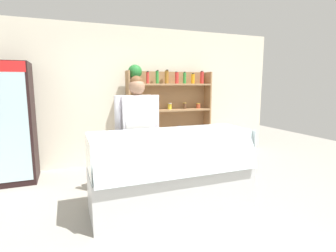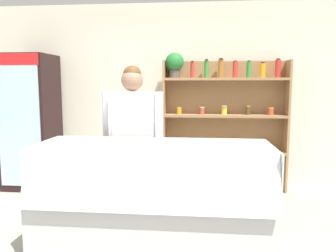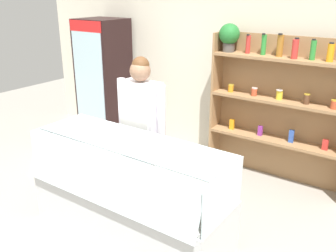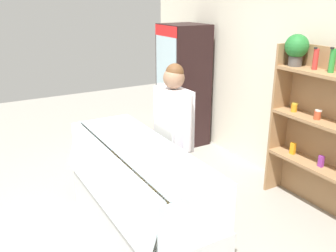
{
  "view_description": "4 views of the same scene",
  "coord_description": "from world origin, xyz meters",
  "px_view_note": "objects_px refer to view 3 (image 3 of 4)",
  "views": [
    {
      "loc": [
        -1.05,
        -2.94,
        1.58
      ],
      "look_at": [
        0.35,
        0.69,
        0.96
      ],
      "focal_mm": 28.0,
      "sensor_mm": 36.0,
      "label": 1
    },
    {
      "loc": [
        0.54,
        -2.7,
        1.51
      ],
      "look_at": [
        0.22,
        0.62,
        1.08
      ],
      "focal_mm": 35.0,
      "sensor_mm": 36.0,
      "label": 2
    },
    {
      "loc": [
        2.32,
        -2.39,
        2.36
      ],
      "look_at": [
        0.18,
        0.65,
        0.99
      ],
      "focal_mm": 40.0,
      "sensor_mm": 36.0,
      "label": 3
    },
    {
      "loc": [
        3.09,
        -1.34,
        2.35
      ],
      "look_at": [
        0.07,
        0.41,
        1.13
      ],
      "focal_mm": 40.0,
      "sensor_mm": 36.0,
      "label": 4
    }
  ],
  "objects_px": {
    "deli_display_case": "(130,206)",
    "shop_clerk": "(141,120)",
    "shelving_unit": "(275,97)",
    "drinks_fridge": "(104,81)"
  },
  "relations": [
    {
      "from": "shelving_unit",
      "to": "deli_display_case",
      "type": "relative_size",
      "value": 0.96
    },
    {
      "from": "drinks_fridge",
      "to": "deli_display_case",
      "type": "height_order",
      "value": "drinks_fridge"
    },
    {
      "from": "drinks_fridge",
      "to": "shelving_unit",
      "type": "bearing_deg",
      "value": 4.23
    },
    {
      "from": "drinks_fridge",
      "to": "deli_display_case",
      "type": "relative_size",
      "value": 0.95
    },
    {
      "from": "deli_display_case",
      "to": "shop_clerk",
      "type": "distance_m",
      "value": 0.94
    },
    {
      "from": "shop_clerk",
      "to": "shelving_unit",
      "type": "bearing_deg",
      "value": 56.02
    },
    {
      "from": "shelving_unit",
      "to": "shop_clerk",
      "type": "xyz_separation_m",
      "value": [
        -0.97,
        -1.44,
        -0.09
      ]
    },
    {
      "from": "shelving_unit",
      "to": "deli_display_case",
      "type": "distance_m",
      "value": 2.25
    },
    {
      "from": "deli_display_case",
      "to": "shop_clerk",
      "type": "height_order",
      "value": "shop_clerk"
    },
    {
      "from": "shelving_unit",
      "to": "shop_clerk",
      "type": "bearing_deg",
      "value": -123.98
    }
  ]
}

